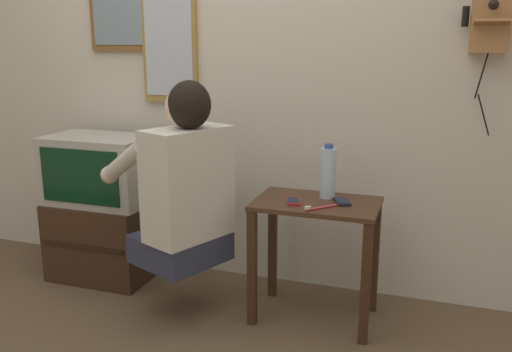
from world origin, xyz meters
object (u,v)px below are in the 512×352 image
at_px(wall_mirror, 169,31).
at_px(cell_phone_held, 293,201).
at_px(television, 100,169).
at_px(wall_phone_antique, 491,11).
at_px(water_bottle, 328,173).
at_px(framed_picture, 119,6).
at_px(toothbrush, 319,208).
at_px(cell_phone_spare, 342,201).
at_px(person, 184,184).

bearing_deg(wall_mirror, cell_phone_held, -25.73).
bearing_deg(cell_phone_held, television, 153.85).
distance_m(wall_phone_antique, cell_phone_held, 1.23).
bearing_deg(cell_phone_held, water_bottle, 25.34).
distance_m(framed_picture, wall_mirror, 0.34).
height_order(television, toothbrush, television).
height_order(cell_phone_spare, water_bottle, water_bottle).
relative_size(cell_phone_held, toothbrush, 1.01).
bearing_deg(water_bottle, cell_phone_spare, -38.43).
bearing_deg(framed_picture, wall_phone_antique, -1.31).
height_order(person, toothbrush, person).
relative_size(wall_phone_antique, wall_mirror, 0.99).
height_order(wall_mirror, cell_phone_spare, wall_mirror).
xyz_separation_m(person, wall_phone_antique, (1.30, 0.49, 0.79)).
relative_size(framed_picture, wall_mirror, 0.64).
distance_m(television, framed_picture, 0.93).
height_order(person, cell_phone_held, person).
bearing_deg(cell_phone_held, person, 176.17).
bearing_deg(television, cell_phone_held, -7.06).
bearing_deg(wall_phone_antique, cell_phone_spare, -153.45).
bearing_deg(cell_phone_spare, water_bottle, 117.84).
relative_size(wall_mirror, water_bottle, 2.97).
bearing_deg(television, person, -22.85).
xyz_separation_m(framed_picture, cell_phone_spare, (1.36, -0.34, -0.92)).
xyz_separation_m(cell_phone_spare, water_bottle, (-0.08, 0.07, 0.12)).
xyz_separation_m(water_bottle, toothbrush, (0.00, -0.20, -0.12)).
xyz_separation_m(cell_phone_held, cell_phone_spare, (0.22, 0.07, 0.00)).
distance_m(water_bottle, toothbrush, 0.23).
bearing_deg(cell_phone_spare, cell_phone_held, 173.12).
bearing_deg(person, water_bottle, -43.84).
height_order(person, water_bottle, person).
relative_size(person, water_bottle, 3.36).
xyz_separation_m(cell_phone_spare, toothbrush, (-0.08, -0.13, 0.00)).
distance_m(cell_phone_spare, toothbrush, 0.16).
bearing_deg(television, cell_phone_spare, -3.22).
height_order(framed_picture, cell_phone_spare, framed_picture).
distance_m(wall_phone_antique, wall_mirror, 1.63).
xyz_separation_m(television, cell_phone_spare, (1.38, -0.08, -0.03)).
xyz_separation_m(wall_phone_antique, toothbrush, (-0.67, -0.42, -0.86)).
height_order(television, cell_phone_spare, television).
height_order(wall_phone_antique, framed_picture, framed_picture).
relative_size(cell_phone_spare, water_bottle, 0.52).
xyz_separation_m(wall_phone_antique, framed_picture, (-1.94, 0.04, 0.06)).
bearing_deg(person, wall_phone_antique, -46.00).
xyz_separation_m(framed_picture, water_bottle, (1.27, -0.27, -0.81)).
distance_m(wall_mirror, cell_phone_spare, 1.35).
bearing_deg(wall_mirror, person, -58.29).
height_order(cell_phone_held, water_bottle, water_bottle).
distance_m(framed_picture, water_bottle, 1.53).
height_order(framed_picture, toothbrush, framed_picture).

